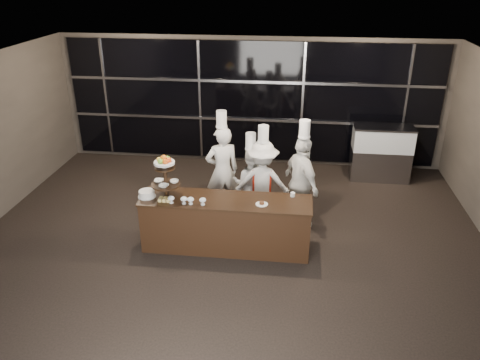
# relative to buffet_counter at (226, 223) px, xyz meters

# --- Properties ---
(room) EXTENTS (10.00, 10.00, 10.00)m
(room) POSITION_rel_buffet_counter_xyz_m (0.02, -1.09, 1.03)
(room) COLOR black
(room) RESTS_ON ground
(window_wall) EXTENTS (8.60, 0.10, 2.80)m
(window_wall) POSITION_rel_buffet_counter_xyz_m (0.02, 3.85, 1.04)
(window_wall) COLOR black
(window_wall) RESTS_ON ground
(buffet_counter) EXTENTS (2.84, 0.74, 0.92)m
(buffet_counter) POSITION_rel_buffet_counter_xyz_m (0.00, 0.00, 0.00)
(buffet_counter) COLOR black
(buffet_counter) RESTS_ON ground
(display_stand) EXTENTS (0.48, 0.48, 0.74)m
(display_stand) POSITION_rel_buffet_counter_xyz_m (-1.00, -0.00, 0.87)
(display_stand) COLOR black
(display_stand) RESTS_ON buffet_counter
(compotes) EXTENTS (0.63, 0.11, 0.12)m
(compotes) POSITION_rel_buffet_counter_xyz_m (-0.60, -0.22, 0.54)
(compotes) COLOR silver
(compotes) RESTS_ON buffet_counter
(layer_cake) EXTENTS (0.30, 0.30, 0.11)m
(layer_cake) POSITION_rel_buffet_counter_xyz_m (-1.32, -0.05, 0.51)
(layer_cake) COLOR white
(layer_cake) RESTS_ON buffet_counter
(pastry_squares) EXTENTS (0.20, 0.12, 0.05)m
(pastry_squares) POSITION_rel_buffet_counter_xyz_m (-0.99, -0.16, 0.48)
(pastry_squares) COLOR #DEC46D
(pastry_squares) RESTS_ON buffet_counter
(small_plate) EXTENTS (0.20, 0.20, 0.05)m
(small_plate) POSITION_rel_buffet_counter_xyz_m (0.60, -0.10, 0.47)
(small_plate) COLOR white
(small_plate) RESTS_ON buffet_counter
(chef_cup) EXTENTS (0.08, 0.08, 0.07)m
(chef_cup) POSITION_rel_buffet_counter_xyz_m (1.09, 0.25, 0.49)
(chef_cup) COLOR white
(chef_cup) RESTS_ON buffet_counter
(display_case) EXTENTS (1.30, 0.57, 1.24)m
(display_case) POSITION_rel_buffet_counter_xyz_m (3.01, 3.21, 0.22)
(display_case) COLOR #A5A5AA
(display_case) RESTS_ON ground
(chef_a) EXTENTS (0.75, 0.64, 2.06)m
(chef_a) POSITION_rel_buffet_counter_xyz_m (-0.25, 1.24, 0.44)
(chef_a) COLOR silver
(chef_a) RESTS_ON ground
(chef_b) EXTENTS (0.70, 0.55, 1.69)m
(chef_b) POSITION_rel_buffet_counter_xyz_m (0.29, 1.15, 0.25)
(chef_b) COLOR silver
(chef_b) RESTS_ON ground
(chef_c) EXTENTS (1.04, 0.61, 1.89)m
(chef_c) POSITION_rel_buffet_counter_xyz_m (0.53, 1.01, 0.34)
(chef_c) COLOR silver
(chef_c) RESTS_ON ground
(chef_d) EXTENTS (0.89, 1.10, 2.05)m
(chef_d) POSITION_rel_buffet_counter_xyz_m (1.24, 0.89, 0.43)
(chef_d) COLOR white
(chef_d) RESTS_ON ground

